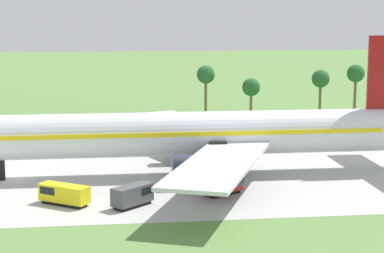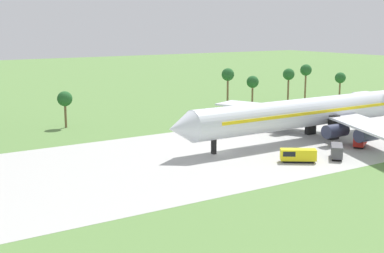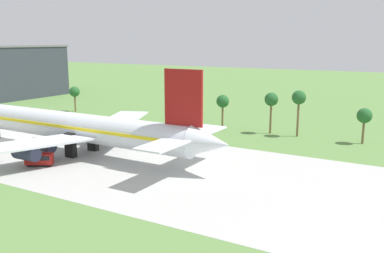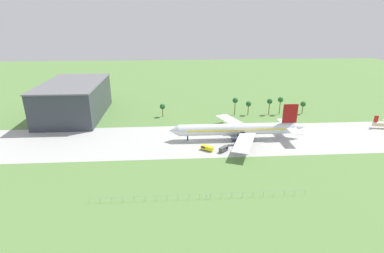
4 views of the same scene
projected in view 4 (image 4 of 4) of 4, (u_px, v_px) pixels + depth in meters
name	position (u px, v px, depth m)	size (l,w,h in m)	color
ground_plane	(191.00, 140.00, 162.01)	(600.00, 600.00, 0.00)	#5B8442
taxiway_strip	(191.00, 140.00, 162.00)	(320.00, 44.00, 0.02)	#B2B2AD
jet_airliner	(239.00, 129.00, 161.40)	(74.42, 57.62, 19.31)	silver
baggage_tug	(207.00, 148.00, 149.45)	(6.31, 5.30, 2.42)	black
fuel_truck	(245.00, 145.00, 152.73)	(5.53, 4.42, 2.54)	black
catering_van	(224.00, 149.00, 148.25)	(5.24, 5.13, 2.55)	black
perimeter_fence	(200.00, 196.00, 110.16)	(80.10, 0.10, 2.10)	gray
no_stopping_sign	(206.00, 197.00, 110.16)	(0.44, 0.08, 1.68)	gray
terminal_building	(74.00, 99.00, 196.92)	(36.72, 61.20, 22.53)	#333842
palm_tree_row	(250.00, 103.00, 199.75)	(98.57, 3.60, 12.11)	brown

